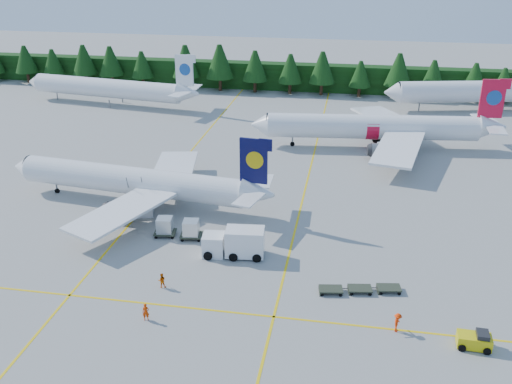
% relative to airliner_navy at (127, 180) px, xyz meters
% --- Properties ---
extents(ground, '(320.00, 320.00, 0.00)m').
position_rel_airliner_navy_xyz_m(ground, '(16.36, -15.45, -3.14)').
color(ground, '#A09F9A').
rests_on(ground, ground).
extents(taxi_stripe_a, '(0.25, 120.00, 0.01)m').
position_rel_airliner_navy_xyz_m(taxi_stripe_a, '(2.36, 4.55, -3.14)').
color(taxi_stripe_a, yellow).
rests_on(taxi_stripe_a, ground).
extents(taxi_stripe_b, '(0.25, 120.00, 0.01)m').
position_rel_airliner_navy_xyz_m(taxi_stripe_b, '(22.36, 4.55, -3.14)').
color(taxi_stripe_b, yellow).
rests_on(taxi_stripe_b, ground).
extents(taxi_stripe_cross, '(80.00, 0.25, 0.01)m').
position_rel_airliner_navy_xyz_m(taxi_stripe_cross, '(16.36, -21.45, -3.14)').
color(taxi_stripe_cross, yellow).
rests_on(taxi_stripe_cross, ground).
extents(treeline_hedge, '(220.00, 4.00, 6.00)m').
position_rel_airliner_navy_xyz_m(treeline_hedge, '(16.36, 66.55, -0.14)').
color(treeline_hedge, black).
rests_on(treeline_hedge, ground).
extents(airliner_navy, '(35.89, 29.38, 10.45)m').
position_rel_airliner_navy_xyz_m(airliner_navy, '(0.00, 0.00, 0.00)').
color(airliner_navy, white).
rests_on(airliner_navy, ground).
extents(airliner_red, '(40.32, 33.02, 11.74)m').
position_rel_airliner_navy_xyz_m(airliner_red, '(30.69, 27.78, 0.39)').
color(airliner_red, white).
rests_on(airliner_red, ground).
extents(airliner_far_left, '(39.23, 9.25, 11.45)m').
position_rel_airliner_navy_xyz_m(airliner_far_left, '(-24.09, 46.54, 0.45)').
color(airliner_far_left, white).
rests_on(airliner_far_left, ground).
extents(airliner_far_right, '(42.76, 12.81, 12.60)m').
position_rel_airliner_navy_xyz_m(airliner_far_right, '(53.63, 55.50, 0.81)').
color(airliner_far_right, white).
rests_on(airliner_far_right, ground).
extents(airstairs, '(4.63, 6.29, 3.75)m').
position_rel_airliner_navy_xyz_m(airstairs, '(2.20, -3.08, -2.33)').
color(airstairs, white).
rests_on(airstairs, ground).
extents(service_truck, '(6.85, 3.02, 3.21)m').
position_rel_airliner_navy_xyz_m(service_truck, '(16.45, -11.11, -1.55)').
color(service_truck, silver).
rests_on(service_truck, ground).
extents(baggage_tug, '(2.83, 1.60, 1.49)m').
position_rel_airliner_navy_xyz_m(baggage_tug, '(39.63, -22.71, -2.41)').
color(baggage_tug, '#D1C10B').
rests_on(baggage_tug, ground).
extents(dolly_train, '(8.06, 2.98, 0.13)m').
position_rel_airliner_navy_xyz_m(dolly_train, '(30.05, -15.98, -2.71)').
color(dolly_train, '#323929').
rests_on(dolly_train, ground).
extents(uld_pair, '(5.89, 2.36, 1.90)m').
position_rel_airliner_navy_xyz_m(uld_pair, '(9.20, -8.11, -1.86)').
color(uld_pair, '#323929').
rests_on(uld_pair, ground).
extents(crew_a, '(0.71, 0.56, 1.69)m').
position_rel_airliner_navy_xyz_m(crew_a, '(11.07, -23.91, -2.30)').
color(crew_a, '#DA3804').
rests_on(crew_a, ground).
extents(crew_b, '(0.90, 0.79, 1.56)m').
position_rel_airliner_navy_xyz_m(crew_b, '(10.75, -18.53, -2.36)').
color(crew_b, '#DD5904').
rests_on(crew_b, ground).
extents(crew_c, '(0.70, 0.87, 1.82)m').
position_rel_airliner_navy_xyz_m(crew_c, '(33.29, -21.65, -2.23)').
color(crew_c, '#FB3305').
rests_on(crew_c, ground).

